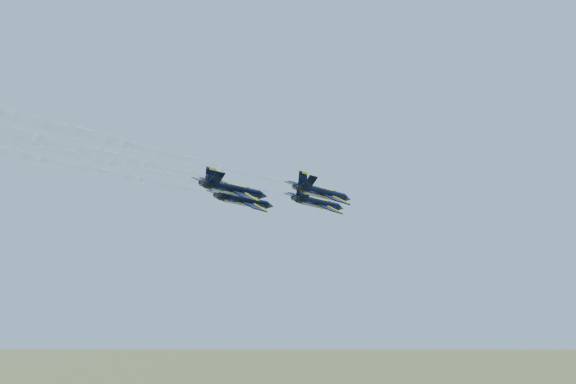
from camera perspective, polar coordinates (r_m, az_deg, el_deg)
The scene contains 4 objects.
jet_lead at distance 126.68m, azimuth 2.47°, elevation -0.90°, with size 10.87×14.99×4.89m.
jet_left at distance 123.50m, azimuth -3.41°, elevation -0.71°, with size 10.87×14.99×4.89m.
jet_right at distance 113.77m, azimuth 2.82°, elevation -0.09°, with size 10.87×14.99×4.89m.
jet_slot at distance 110.25m, azimuth -4.21°, elevation 0.17°, with size 10.87×14.99×4.89m.
Camera 1 is at (68.37, -98.73, 78.73)m, focal length 45.00 mm.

